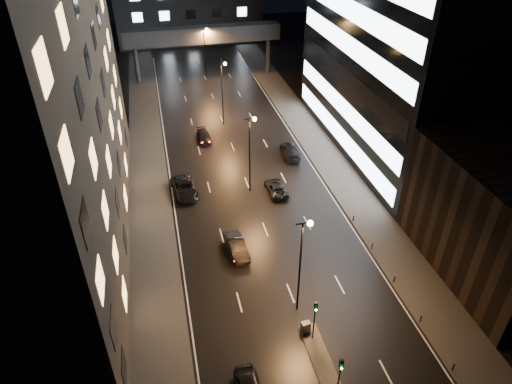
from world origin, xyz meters
The scene contains 20 objects.
ground centered at (0.00, 40.00, 0.00)m, with size 160.00×160.00×0.00m, color black.
sidewalk_left centered at (-12.50, 35.00, 0.07)m, with size 5.00×110.00×0.15m, color #383533.
sidewalk_right centered at (12.50, 35.00, 0.07)m, with size 5.00×110.00×0.15m, color #383533.
building_left centered at (-22.50, 24.00, 20.00)m, with size 15.00×48.00×40.00m, color #2D2319.
building_right_low centered at (20.00, 9.00, 6.00)m, with size 10.00×18.00×12.00m, color black.
skybridge centered at (0.00, 70.00, 8.34)m, with size 30.00×3.00×10.00m.
median_island centered at (0.30, 2.00, 0.07)m, with size 1.60×8.00×0.15m, color #383533.
traffic_signal_near centered at (0.30, 4.49, 3.09)m, with size 0.28×0.34×4.40m.
traffic_signal_far centered at (0.30, -1.01, 3.09)m, with size 0.28×0.34×4.40m.
bollard_row centered at (10.20, 6.50, 0.45)m, with size 0.12×25.12×0.90m.
streetlight_near centered at (0.16, 8.00, 6.50)m, with size 1.45×0.50×10.15m.
streetlight_mid_a centered at (0.16, 28.00, 6.50)m, with size 1.45×0.50×10.15m.
streetlight_mid_b centered at (0.16, 48.00, 6.50)m, with size 1.45×0.50×10.15m.
streetlight_far centered at (0.16, 68.00, 6.50)m, with size 1.45×0.50×10.15m.
car_away_b centered at (-3.90, 16.94, 0.81)m, with size 1.70×4.89×1.61m, color black.
car_away_c centered at (-8.11, 29.19, 0.83)m, with size 2.74×5.95×1.65m, color black.
car_away_d centered at (-3.84, 43.09, 0.65)m, with size 1.82×4.47×1.30m, color black.
car_toward_a centered at (3.12, 26.97, 0.67)m, with size 2.21×4.79×1.33m, color black.
car_toward_b centered at (7.55, 35.54, 0.81)m, with size 2.27×5.59×1.62m, color black.
utility_cabinet centered at (-0.10, 5.26, 0.74)m, with size 0.77×0.50×1.19m, color #48494B.
Camera 1 is at (-10.13, -19.07, 32.46)m, focal length 32.00 mm.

